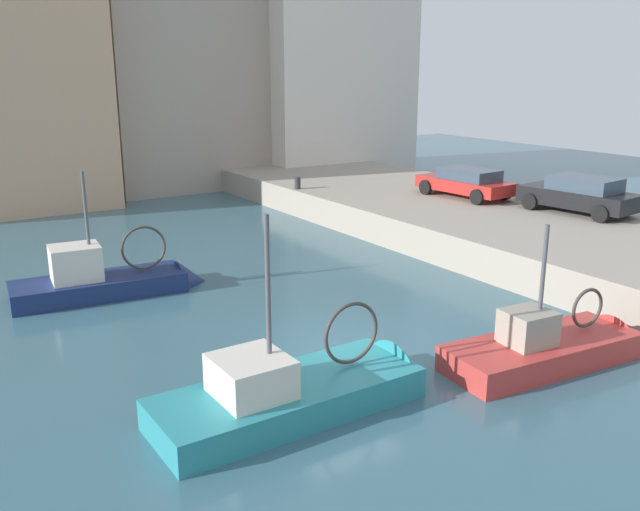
# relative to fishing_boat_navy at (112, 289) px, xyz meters

# --- Properties ---
(water_surface) EXTENTS (80.00, 80.00, 0.00)m
(water_surface) POSITION_rel_fishing_boat_navy_xyz_m (3.34, -7.20, -0.17)
(water_surface) COLOR #386070
(water_surface) RESTS_ON ground
(quay_wall) EXTENTS (9.00, 56.00, 1.20)m
(quay_wall) POSITION_rel_fishing_boat_navy_xyz_m (14.84, -7.20, 0.43)
(quay_wall) COLOR #9E9384
(quay_wall) RESTS_ON ground
(fishing_boat_navy) EXTENTS (5.91, 2.35, 4.54)m
(fishing_boat_navy) POSITION_rel_fishing_boat_navy_xyz_m (0.00, 0.00, 0.00)
(fishing_boat_navy) COLOR navy
(fishing_boat_navy) RESTS_ON ground
(fishing_boat_red) EXTENTS (5.73, 2.34, 4.12)m
(fishing_boat_red) POSITION_rel_fishing_boat_navy_xyz_m (7.29, -10.46, -0.08)
(fishing_boat_red) COLOR #BC3833
(fishing_boat_red) RESTS_ON ground
(fishing_boat_teal) EXTENTS (6.28, 2.27, 4.99)m
(fishing_boat_teal) POSITION_rel_fishing_boat_navy_xyz_m (1.22, -9.20, -0.06)
(fishing_boat_teal) COLOR teal
(fishing_boat_teal) RESTS_ON ground
(parked_car_red) EXTENTS (2.21, 4.40, 1.25)m
(parked_car_red) POSITION_rel_fishing_boat_navy_xyz_m (15.72, 1.09, 1.69)
(parked_car_red) COLOR red
(parked_car_red) RESTS_ON quay_wall
(parked_car_black) EXTENTS (2.44, 4.51, 1.42)m
(parked_car_black) POSITION_rel_fishing_boat_navy_xyz_m (17.03, -3.65, 1.76)
(parked_car_black) COLOR black
(parked_car_black) RESTS_ON quay_wall
(mooring_bollard_mid) EXTENTS (0.28, 0.28, 0.55)m
(mooring_bollard_mid) POSITION_rel_fishing_boat_navy_xyz_m (10.69, 6.80, 1.31)
(mooring_bollard_mid) COLOR #2D2D33
(mooring_bollard_mid) RESTS_ON quay_wall
(waterfront_building_west_mid) EXTENTS (10.00, 7.41, 14.06)m
(waterfront_building_west_mid) POSITION_rel_fishing_boat_navy_xyz_m (9.75, 17.83, 6.88)
(waterfront_building_west_mid) COLOR #A39384
(waterfront_building_west_mid) RESTS_ON ground
(waterfront_building_central) EXTENTS (9.83, 8.53, 13.06)m
(waterfront_building_central) POSITION_rel_fishing_boat_navy_xyz_m (18.21, 16.82, 6.38)
(waterfront_building_central) COLOR silver
(waterfront_building_central) RESTS_ON ground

